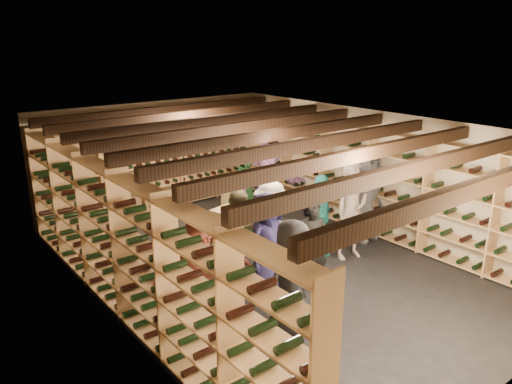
{
  "coord_description": "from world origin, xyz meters",
  "views": [
    {
      "loc": [
        -4.99,
        -5.97,
        3.77
      ],
      "look_at": [
        -0.13,
        0.2,
        1.3
      ],
      "focal_mm": 35.0,
      "sensor_mm": 36.0,
      "label": 1
    }
  ],
  "objects_px": {
    "crate_stack_right": "(235,198)",
    "person_10": "(244,196)",
    "person_0": "(292,279)",
    "person_12": "(366,195)",
    "person_4": "(319,217)",
    "person_7": "(351,210)",
    "person_9": "(270,227)",
    "person_2": "(241,235)",
    "person_5": "(199,275)",
    "person_6": "(267,244)",
    "person_1": "(312,248)",
    "crate_stack_left": "(225,226)",
    "crate_loose": "(237,226)",
    "person_11": "(267,188)"
  },
  "relations": [
    {
      "from": "person_1",
      "to": "person_2",
      "type": "relative_size",
      "value": 1.01
    },
    {
      "from": "crate_stack_left",
      "to": "person_5",
      "type": "relative_size",
      "value": 0.44
    },
    {
      "from": "person_9",
      "to": "person_4",
      "type": "bearing_deg",
      "value": -26.41
    },
    {
      "from": "crate_loose",
      "to": "person_10",
      "type": "bearing_deg",
      "value": -102.96
    },
    {
      "from": "person_5",
      "to": "person_10",
      "type": "height_order",
      "value": "person_10"
    },
    {
      "from": "person_4",
      "to": "person_10",
      "type": "xyz_separation_m",
      "value": [
        -0.46,
        1.56,
        0.08
      ]
    },
    {
      "from": "person_1",
      "to": "person_11",
      "type": "bearing_deg",
      "value": 79.59
    },
    {
      "from": "person_9",
      "to": "crate_stack_right",
      "type": "bearing_deg",
      "value": 47.92
    },
    {
      "from": "person_1",
      "to": "person_2",
      "type": "xyz_separation_m",
      "value": [
        -0.5,
        1.1,
        -0.01
      ]
    },
    {
      "from": "person_0",
      "to": "person_2",
      "type": "relative_size",
      "value": 1.08
    },
    {
      "from": "person_0",
      "to": "person_12",
      "type": "bearing_deg",
      "value": 21.43
    },
    {
      "from": "crate_stack_right",
      "to": "person_7",
      "type": "xyz_separation_m",
      "value": [
        0.24,
        -3.13,
        0.54
      ]
    },
    {
      "from": "person_12",
      "to": "person_2",
      "type": "bearing_deg",
      "value": 172.33
    },
    {
      "from": "person_0",
      "to": "person_9",
      "type": "relative_size",
      "value": 1.04
    },
    {
      "from": "person_11",
      "to": "person_4",
      "type": "bearing_deg",
      "value": -85.27
    },
    {
      "from": "person_1",
      "to": "person_12",
      "type": "bearing_deg",
      "value": 36.13
    },
    {
      "from": "person_4",
      "to": "person_6",
      "type": "xyz_separation_m",
      "value": [
        -1.54,
        -0.42,
        0.04
      ]
    },
    {
      "from": "person_4",
      "to": "person_10",
      "type": "bearing_deg",
      "value": 82.84
    },
    {
      "from": "person_4",
      "to": "person_9",
      "type": "xyz_separation_m",
      "value": [
        -0.99,
        0.15,
        0.01
      ]
    },
    {
      "from": "person_12",
      "to": "person_9",
      "type": "bearing_deg",
      "value": 173.42
    },
    {
      "from": "person_4",
      "to": "person_7",
      "type": "relative_size",
      "value": 0.86
    },
    {
      "from": "person_5",
      "to": "person_12",
      "type": "relative_size",
      "value": 0.87
    },
    {
      "from": "person_1",
      "to": "person_4",
      "type": "relative_size",
      "value": 0.99
    },
    {
      "from": "person_12",
      "to": "person_4",
      "type": "bearing_deg",
      "value": 178.1
    },
    {
      "from": "crate_stack_right",
      "to": "person_5",
      "type": "xyz_separation_m",
      "value": [
        -3.04,
        -3.41,
        0.43
      ]
    },
    {
      "from": "person_9",
      "to": "person_7",
      "type": "bearing_deg",
      "value": -36.82
    },
    {
      "from": "person_11",
      "to": "person_6",
      "type": "bearing_deg",
      "value": -121.3
    },
    {
      "from": "person_7",
      "to": "crate_stack_left",
      "type": "bearing_deg",
      "value": 135.74
    },
    {
      "from": "person_9",
      "to": "person_6",
      "type": "bearing_deg",
      "value": -151.76
    },
    {
      "from": "crate_stack_left",
      "to": "crate_loose",
      "type": "height_order",
      "value": "crate_stack_left"
    },
    {
      "from": "crate_loose",
      "to": "crate_stack_right",
      "type": "bearing_deg",
      "value": 56.15
    },
    {
      "from": "person_2",
      "to": "person_12",
      "type": "bearing_deg",
      "value": -7.22
    },
    {
      "from": "crate_stack_right",
      "to": "person_10",
      "type": "distance_m",
      "value": 1.48
    },
    {
      "from": "person_1",
      "to": "person_9",
      "type": "distance_m",
      "value": 1.02
    },
    {
      "from": "crate_loose",
      "to": "person_4",
      "type": "height_order",
      "value": "person_4"
    },
    {
      "from": "person_0",
      "to": "person_4",
      "type": "xyz_separation_m",
      "value": [
        1.99,
        1.48,
        -0.04
      ]
    },
    {
      "from": "person_1",
      "to": "person_10",
      "type": "relative_size",
      "value": 0.89
    },
    {
      "from": "person_0",
      "to": "person_6",
      "type": "height_order",
      "value": "person_6"
    },
    {
      "from": "crate_stack_right",
      "to": "person_2",
      "type": "xyz_separation_m",
      "value": [
        -1.73,
        -2.56,
        0.4
      ]
    },
    {
      "from": "person_0",
      "to": "person_10",
      "type": "height_order",
      "value": "person_10"
    },
    {
      "from": "person_1",
      "to": "person_11",
      "type": "relative_size",
      "value": 0.84
    },
    {
      "from": "crate_stack_left",
      "to": "person_10",
      "type": "xyz_separation_m",
      "value": [
        0.47,
        0.0,
        0.5
      ]
    },
    {
      "from": "crate_stack_right",
      "to": "crate_loose",
      "type": "distance_m",
      "value": 1.06
    },
    {
      "from": "person_7",
      "to": "person_11",
      "type": "height_order",
      "value": "person_11"
    },
    {
      "from": "crate_stack_left",
      "to": "person_0",
      "type": "height_order",
      "value": "person_0"
    },
    {
      "from": "person_0",
      "to": "person_1",
      "type": "xyz_separation_m",
      "value": [
        0.96,
        0.6,
        -0.05
      ]
    },
    {
      "from": "person_12",
      "to": "person_1",
      "type": "bearing_deg",
      "value": -162.14
    },
    {
      "from": "crate_stack_left",
      "to": "crate_stack_right",
      "type": "distance_m",
      "value": 1.66
    },
    {
      "from": "crate_stack_left",
      "to": "person_7",
      "type": "distance_m",
      "value": 2.4
    },
    {
      "from": "person_0",
      "to": "person_2",
      "type": "distance_m",
      "value": 1.77
    }
  ]
}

